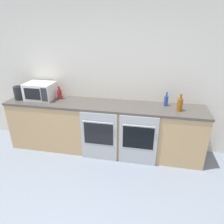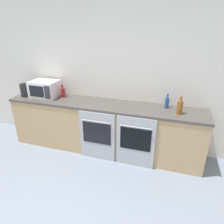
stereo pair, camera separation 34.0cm
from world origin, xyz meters
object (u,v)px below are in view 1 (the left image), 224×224
at_px(oven_left, 99,137).
at_px(bottle_amber, 180,104).
at_px(bottle_red, 59,94).
at_px(bottle_blue, 166,100).
at_px(kettle, 19,93).
at_px(oven_right, 138,141).
at_px(microwave, 40,91).

bearing_deg(oven_left, bottle_amber, 11.48).
distance_m(oven_left, bottle_red, 1.08).
bearing_deg(oven_left, bottle_blue, 22.66).
xyz_separation_m(bottle_red, kettle, (-0.69, -0.16, 0.03)).
height_order(oven_right, kettle, kettle).
height_order(microwave, kettle, microwave).
height_order(microwave, bottle_red, microwave).
distance_m(bottle_amber, bottle_red, 2.06).
relative_size(oven_right, kettle, 3.44).
xyz_separation_m(oven_left, bottle_amber, (1.23, 0.25, 0.57)).
bearing_deg(bottle_red, bottle_blue, 0.65).
bearing_deg(kettle, bottle_amber, -0.08).
bearing_deg(bottle_blue, microwave, -177.90).
relative_size(bottle_amber, bottle_red, 1.18).
distance_m(oven_left, kettle, 1.65).
bearing_deg(bottle_amber, oven_right, -157.11).
xyz_separation_m(oven_left, kettle, (-1.52, 0.25, 0.59)).
bearing_deg(microwave, oven_left, -16.94).
relative_size(bottle_amber, kettle, 1.10).
bearing_deg(bottle_red, oven_right, -15.73).
bearing_deg(oven_left, kettle, 170.50).
bearing_deg(microwave, bottle_amber, -2.45).
xyz_separation_m(microwave, bottle_amber, (2.39, -0.10, -0.04)).
distance_m(bottle_red, kettle, 0.71).
bearing_deg(bottle_blue, oven_right, -132.58).
height_order(oven_right, bottle_amber, bottle_amber).
relative_size(microwave, bottle_amber, 1.77).
height_order(bottle_amber, bottle_blue, bottle_amber).
height_order(oven_left, bottle_amber, bottle_amber).
distance_m(oven_right, microwave, 1.93).
height_order(oven_left, microwave, microwave).
relative_size(oven_right, bottle_blue, 3.69).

